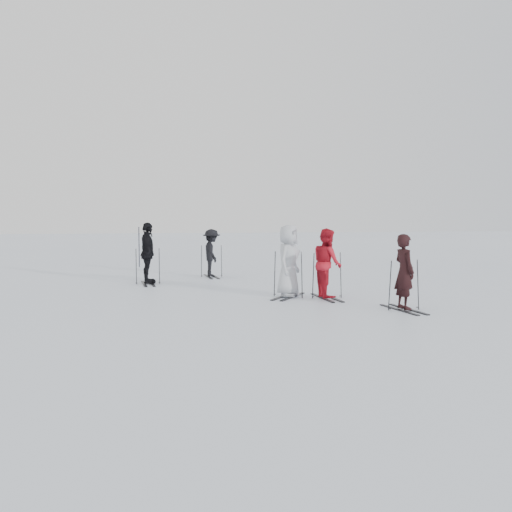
{
  "coord_description": "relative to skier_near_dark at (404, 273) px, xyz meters",
  "views": [
    {
      "loc": [
        -3.09,
        -16.11,
        2.22
      ],
      "look_at": [
        0.0,
        1.0,
        1.0
      ],
      "focal_mm": 40.0,
      "sensor_mm": 36.0,
      "label": 1
    }
  ],
  "objects": [
    {
      "name": "skier_uphill_left",
      "position": [
        -5.99,
        6.32,
        0.11
      ],
      "size": [
        0.59,
        1.2,
        1.98
      ],
      "primitive_type": "imported",
      "rotation": [
        0.0,
        0.0,
        1.66
      ],
      "color": "black",
      "rests_on": "ground"
    },
    {
      "name": "ground",
      "position": [
        -2.72,
        3.6,
        -0.88
      ],
      "size": [
        120.0,
        120.0,
        0.0
      ],
      "primitive_type": "plane",
      "color": "silver",
      "rests_on": "ground"
    },
    {
      "name": "skis_uphill_left",
      "position": [
        -5.99,
        6.32,
        -0.28
      ],
      "size": [
        1.73,
        1.02,
        1.21
      ],
      "primitive_type": null,
      "rotation": [
        0.0,
        0.0,
        1.66
      ],
      "color": "black",
      "rests_on": "ground"
    },
    {
      "name": "skier_grey",
      "position": [
        -2.18,
        2.63,
        0.09
      ],
      "size": [
        1.05,
        1.14,
        1.95
      ],
      "primitive_type": "imported",
      "rotation": [
        0.0,
        0.0,
        0.97
      ],
      "color": "#B7BCC1",
      "rests_on": "ground"
    },
    {
      "name": "skis_uphill_far",
      "position": [
        -3.72,
        8.16,
        -0.29
      ],
      "size": [
        1.7,
        0.98,
        1.2
      ],
      "primitive_type": null,
      "rotation": [
        0.0,
        0.0,
        1.64
      ],
      "color": "black",
      "rests_on": "ground"
    },
    {
      "name": "skier_red",
      "position": [
        -1.2,
        2.2,
        0.05
      ],
      "size": [
        0.75,
        0.94,
        1.86
      ],
      "primitive_type": "imported",
      "rotation": [
        0.0,
        0.0,
        1.62
      ],
      "color": "#B31422",
      "rests_on": "ground"
    },
    {
      "name": "skis_red",
      "position": [
        -1.2,
        2.2,
        -0.25
      ],
      "size": [
        1.79,
        1.01,
        1.28
      ],
      "primitive_type": null,
      "rotation": [
        0.0,
        0.0,
        1.62
      ],
      "color": "black",
      "rests_on": "ground"
    },
    {
      "name": "skis_grey",
      "position": [
        -2.18,
        2.63,
        -0.24
      ],
      "size": [
        1.99,
        1.77,
        1.29
      ],
      "primitive_type": null,
      "rotation": [
        0.0,
        0.0,
        0.97
      ],
      "color": "black",
      "rests_on": "ground"
    },
    {
      "name": "piste_marker",
      "position": [
        -6.42,
        12.96,
        -0.01
      ],
      "size": [
        0.04,
        0.04,
        1.75
      ],
      "primitive_type": "cylinder",
      "rotation": [
        0.0,
        0.0,
        -0.0
      ],
      "color": "black",
      "rests_on": "ground"
    },
    {
      "name": "skis_near_dark",
      "position": [
        0.0,
        0.0,
        -0.27
      ],
      "size": [
        1.78,
        1.09,
        1.23
      ],
      "primitive_type": null,
      "rotation": [
        0.0,
        0.0,
        1.69
      ],
      "color": "black",
      "rests_on": "ground"
    },
    {
      "name": "skier_uphill_far",
      "position": [
        -3.72,
        8.16,
        -0.02
      ],
      "size": [
        0.72,
        1.15,
        1.72
      ],
      "primitive_type": "imported",
      "rotation": [
        0.0,
        0.0,
        1.64
      ],
      "color": "black",
      "rests_on": "ground"
    },
    {
      "name": "skier_near_dark",
      "position": [
        0.0,
        0.0,
        0.0
      ],
      "size": [
        0.5,
        0.69,
        1.77
      ],
      "primitive_type": "imported",
      "rotation": [
        0.0,
        0.0,
        1.69
      ],
      "color": "black",
      "rests_on": "ground"
    }
  ]
}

